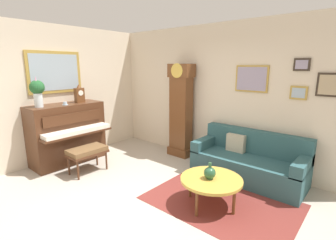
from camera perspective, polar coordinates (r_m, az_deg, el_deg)
The scene contains 13 objects.
ground_plane at distance 3.86m, azimuth -8.89°, elevation -19.44°, with size 6.40×6.00×0.10m, color #B2A899.
wall_left at distance 5.57m, azimuth -27.23°, elevation 5.22°, with size 0.13×4.90×2.80m.
wall_back at distance 5.18m, azimuth 11.25°, elevation 5.85°, with size 5.30×0.13×2.80m.
area_rug at distance 3.95m, azimuth 12.22°, elevation -17.94°, with size 2.10×1.50×0.01m, color maroon.
piano at distance 5.50m, azimuth -22.20°, elevation -2.82°, with size 0.87×1.44×1.23m.
piano_bench at distance 4.89m, azimuth -18.21°, elevation -6.99°, with size 0.42×0.70×0.48m.
grandfather_clock at distance 5.40m, azimuth 3.01°, elevation 1.62°, with size 0.52×0.34×2.03m.
couch at distance 4.66m, azimuth 18.13°, elevation -9.16°, with size 1.90×0.80×0.84m.
coffee_table at distance 3.66m, azimuth 9.99°, elevation -13.56°, with size 0.88×0.88×0.42m.
mantel_clock at distance 5.51m, azimuth -19.85°, elevation 5.65°, with size 0.13×0.18×0.38m.
flower_vase at distance 5.13m, azimuth -28.02°, elevation 6.09°, with size 0.26×0.26×0.58m.
teacup at distance 5.26m, azimuth -22.74°, elevation 3.51°, with size 0.12×0.12×0.06m.
green_jug at distance 3.60m, azimuth 9.64°, elevation -11.98°, with size 0.17×0.17×0.24m.
Camera 1 is at (2.52, -2.10, 1.99)m, focal length 26.31 mm.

